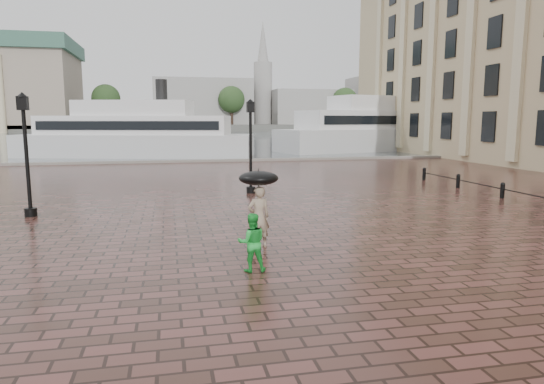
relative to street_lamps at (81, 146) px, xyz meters
The scene contains 12 objects.
ground 16.29m from the street_lamps, 71.94° to the right, with size 300.00×300.00×0.00m, color #331D17.
harbour_water 76.86m from the street_lamps, 86.27° to the left, with size 240.00×240.00×0.00m, color #41484F.
quay_edge 17.56m from the street_lamps, 73.30° to the left, with size 80.00×0.60×0.30m, color slate.
far_shore 144.76m from the street_lamps, 88.02° to the left, with size 300.00×60.00×2.00m, color #4C4C47.
distant_skyline 144.95m from the street_lamps, 68.47° to the left, with size 102.50×22.00×33.00m.
far_trees 122.97m from the street_lamps, 87.67° to the left, with size 188.00×8.00×13.50m.
street_lamps is the anchor object (origin of this frame).
adult_pedestrian 13.30m from the street_lamps, 60.45° to the right, with size 0.63×0.42×1.74m, color gray.
child_pedestrian 14.93m from the street_lamps, 66.32° to the right, with size 0.68×0.53×1.40m, color green.
ferry_near 23.76m from the street_lamps, 87.49° to the left, with size 22.85×10.84×7.29m.
ferry_far 40.36m from the street_lamps, 44.92° to the left, with size 26.50×12.59×8.46m.
umbrella 13.22m from the street_lamps, 60.45° to the right, with size 1.10×1.10×1.15m.
Camera 1 is at (-0.89, -9.23, 3.57)m, focal length 32.00 mm.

